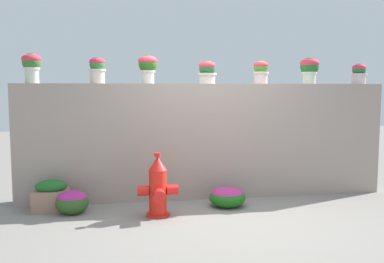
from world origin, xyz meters
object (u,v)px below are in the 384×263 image
object	(u,v)px
flower_bush_right	(227,196)
potted_plant_6	(359,73)
fire_hydrant	(158,188)
potted_plant_5	(309,68)
potted_plant_4	(261,71)
potted_plant_2	(148,65)
planter_box	(51,196)
potted_plant_3	(207,71)
flower_bush_left	(72,201)
potted_plant_0	(32,64)
potted_plant_1	(97,68)

from	to	relation	value
flower_bush_right	potted_plant_6	bearing A→B (deg)	14.52
fire_hydrant	potted_plant_5	bearing A→B (deg)	19.72
potted_plant_6	fire_hydrant	distance (m)	3.75
potted_plant_4	potted_plant_6	bearing A→B (deg)	-0.90
potted_plant_5	fire_hydrant	size ratio (longest dim) A/B	0.49
potted_plant_2	potted_plant_4	xyz separation A→B (m)	(1.74, 0.02, -0.06)
potted_plant_4	fire_hydrant	size ratio (longest dim) A/B	0.43
potted_plant_2	planter_box	world-z (taller)	potted_plant_2
potted_plant_4	planter_box	size ratio (longest dim) A/B	0.72
potted_plant_5	potted_plant_6	size ratio (longest dim) A/B	1.25
potted_plant_3	planter_box	bearing A→B (deg)	-169.14
potted_plant_5	flower_bush_left	distance (m)	4.06
potted_plant_0	flower_bush_left	xyz separation A→B (m)	(0.57, -0.59, -1.84)
potted_plant_2	planter_box	xyz separation A→B (m)	(-1.35, -0.45, -1.80)
potted_plant_6	potted_plant_5	bearing A→B (deg)	-179.62
potted_plant_0	flower_bush_left	bearing A→B (deg)	-45.98
potted_plant_4	fire_hydrant	world-z (taller)	potted_plant_4
potted_plant_0	potted_plant_3	xyz separation A→B (m)	(2.52, -0.01, -0.07)
potted_plant_2	fire_hydrant	bearing A→B (deg)	-85.98
potted_plant_2	potted_plant_4	world-z (taller)	potted_plant_2
potted_plant_1	fire_hydrant	size ratio (longest dim) A/B	0.46
potted_plant_1	potted_plant_2	xyz separation A→B (m)	(0.73, -0.04, 0.05)
potted_plant_2	planter_box	distance (m)	2.29
potted_plant_5	flower_bush_right	bearing A→B (deg)	-157.92
potted_plant_3	potted_plant_6	xyz separation A→B (m)	(2.48, 0.01, -0.01)
potted_plant_1	potted_plant_5	bearing A→B (deg)	-0.91
fire_hydrant	flower_bush_left	size ratio (longest dim) A/B	1.93
potted_plant_3	fire_hydrant	size ratio (longest dim) A/B	0.42
fire_hydrant	planter_box	world-z (taller)	fire_hydrant
potted_plant_1	flower_bush_right	distance (m)	2.63
potted_plant_0	potted_plant_3	bearing A→B (deg)	-0.21
potted_plant_5	potted_plant_6	distance (m)	0.85
potted_plant_0	potted_plant_3	world-z (taller)	potted_plant_0
potted_plant_1	flower_bush_right	world-z (taller)	potted_plant_1
potted_plant_0	planter_box	xyz separation A→B (m)	(0.28, -0.44, -1.80)
potted_plant_4	potted_plant_1	bearing A→B (deg)	179.52
planter_box	flower_bush_right	bearing A→B (deg)	-3.66
potted_plant_2	potted_plant_5	xyz separation A→B (m)	(2.52, -0.01, -0.01)
potted_plant_2	potted_plant_5	distance (m)	2.52
potted_plant_3	planter_box	xyz separation A→B (m)	(-2.24, -0.43, -1.72)
potted_plant_1	fire_hydrant	xyz separation A→B (m)	(0.80, -0.93, -1.59)
flower_bush_left	flower_bush_right	xyz separation A→B (m)	(2.13, -0.00, -0.02)
potted_plant_6	flower_bush_left	xyz separation A→B (m)	(-4.42, -0.59, -1.75)
potted_plant_0	potted_plant_1	world-z (taller)	potted_plant_0
flower_bush_left	planter_box	xyz separation A→B (m)	(-0.29, 0.15, 0.04)
potted_plant_1	flower_bush_right	xyz separation A→B (m)	(1.80, -0.64, -1.81)
potted_plant_2	potted_plant_5	size ratio (longest dim) A/B	1.02
potted_plant_6	fire_hydrant	xyz separation A→B (m)	(-3.30, -0.89, -1.55)
potted_plant_6	planter_box	distance (m)	5.04
potted_plant_5	fire_hydrant	xyz separation A→B (m)	(-2.46, -0.88, -1.62)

